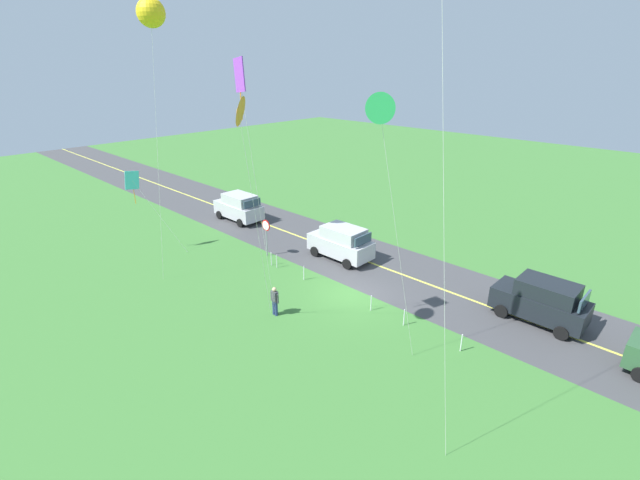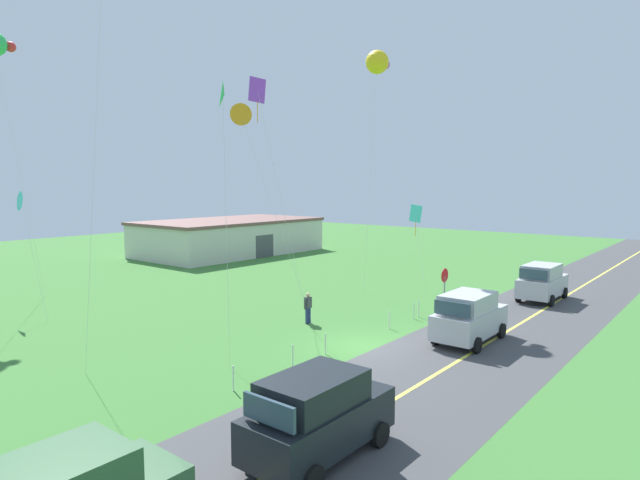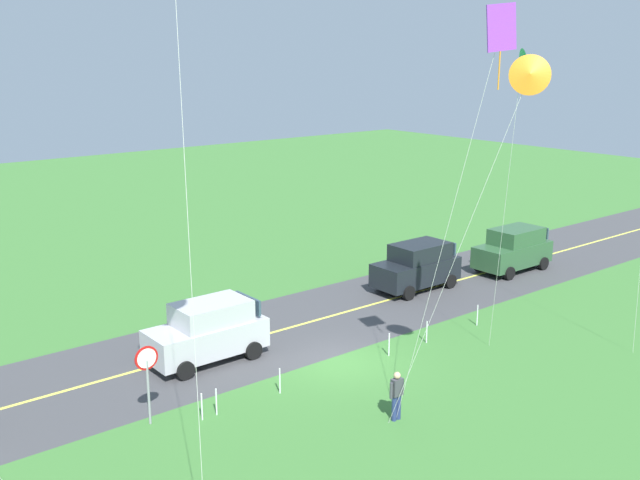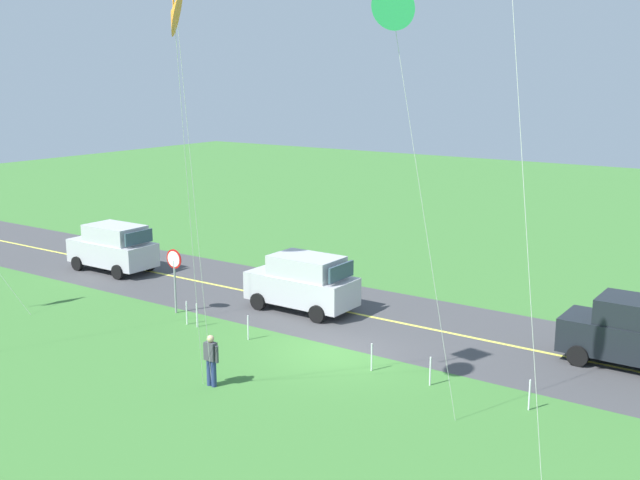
{
  "view_description": "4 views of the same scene",
  "coord_description": "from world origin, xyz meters",
  "px_view_note": "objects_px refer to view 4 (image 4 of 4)",
  "views": [
    {
      "loc": [
        -13.72,
        17.1,
        12.24
      ],
      "look_at": [
        0.85,
        1.84,
        3.62
      ],
      "focal_mm": 24.65,
      "sensor_mm": 36.0,
      "label": 1
    },
    {
      "loc": [
        -18.74,
        -12.72,
        7.07
      ],
      "look_at": [
        -0.07,
        2.38,
        4.57
      ],
      "focal_mm": 29.81,
      "sensor_mm": 36.0,
      "label": 2
    },
    {
      "loc": [
        16.68,
        19.49,
        11.17
      ],
      "look_at": [
        1.41,
        0.52,
        4.98
      ],
      "focal_mm": 41.9,
      "sensor_mm": 36.0,
      "label": 3
    },
    {
      "loc": [
        -13.42,
        20.37,
        9.18
      ],
      "look_at": [
        0.8,
        -0.17,
        3.76
      ],
      "focal_mm": 42.99,
      "sensor_mm": 36.0,
      "label": 4
    }
  ],
  "objects_px": {
    "car_suv_foreground": "(303,282)",
    "kite_cyan_top": "(174,14)",
    "stop_sign": "(174,268)",
    "kite_yellow_high": "(392,10)",
    "car_parked_east_near": "(113,247)",
    "car_parked_west_near": "(636,332)",
    "person_adult_near": "(211,359)"
  },
  "relations": [
    {
      "from": "car_parked_west_near",
      "to": "stop_sign",
      "type": "xyz_separation_m",
      "value": [
        16.17,
        4.28,
        0.65
      ]
    },
    {
      "from": "kite_yellow_high",
      "to": "car_parked_east_near",
      "type": "bearing_deg",
      "value": -20.8
    },
    {
      "from": "stop_sign",
      "to": "kite_cyan_top",
      "type": "relative_size",
      "value": 0.23
    },
    {
      "from": "car_parked_east_near",
      "to": "kite_cyan_top",
      "type": "distance_m",
      "value": 20.56
    },
    {
      "from": "person_adult_near",
      "to": "kite_cyan_top",
      "type": "relative_size",
      "value": 0.14
    },
    {
      "from": "stop_sign",
      "to": "kite_yellow_high",
      "type": "xyz_separation_m",
      "value": [
        -11.85,
        4.18,
        8.85
      ]
    },
    {
      "from": "person_adult_near",
      "to": "kite_yellow_high",
      "type": "bearing_deg",
      "value": -126.61
    },
    {
      "from": "person_adult_near",
      "to": "kite_yellow_high",
      "type": "relative_size",
      "value": 0.14
    },
    {
      "from": "stop_sign",
      "to": "kite_yellow_high",
      "type": "bearing_deg",
      "value": 160.58
    },
    {
      "from": "car_parked_west_near",
      "to": "stop_sign",
      "type": "distance_m",
      "value": 16.74
    },
    {
      "from": "kite_yellow_high",
      "to": "kite_cyan_top",
      "type": "relative_size",
      "value": 1.01
    },
    {
      "from": "car_parked_west_near",
      "to": "kite_yellow_high",
      "type": "height_order",
      "value": "kite_yellow_high"
    },
    {
      "from": "stop_sign",
      "to": "car_parked_east_near",
      "type": "bearing_deg",
      "value": -23.04
    },
    {
      "from": "car_parked_west_near",
      "to": "kite_yellow_high",
      "type": "bearing_deg",
      "value": 62.96
    },
    {
      "from": "car_parked_east_near",
      "to": "person_adult_near",
      "type": "distance_m",
      "value": 15.28
    },
    {
      "from": "car_parked_west_near",
      "to": "stop_sign",
      "type": "bearing_deg",
      "value": 14.83
    },
    {
      "from": "stop_sign",
      "to": "kite_cyan_top",
      "type": "distance_m",
      "value": 13.89
    },
    {
      "from": "kite_yellow_high",
      "to": "car_suv_foreground",
      "type": "bearing_deg",
      "value": -42.58
    },
    {
      "from": "car_parked_east_near",
      "to": "person_adult_near",
      "type": "bearing_deg",
      "value": 150.11
    },
    {
      "from": "car_suv_foreground",
      "to": "person_adult_near",
      "type": "bearing_deg",
      "value": 105.83
    },
    {
      "from": "car_parked_west_near",
      "to": "kite_yellow_high",
      "type": "distance_m",
      "value": 13.43
    },
    {
      "from": "car_parked_east_near",
      "to": "kite_yellow_high",
      "type": "bearing_deg",
      "value": 159.2
    },
    {
      "from": "kite_cyan_top",
      "to": "car_suv_foreground",
      "type": "bearing_deg",
      "value": -69.12
    },
    {
      "from": "kite_cyan_top",
      "to": "stop_sign",
      "type": "bearing_deg",
      "value": -42.92
    },
    {
      "from": "car_suv_foreground",
      "to": "kite_cyan_top",
      "type": "height_order",
      "value": "kite_cyan_top"
    },
    {
      "from": "car_suv_foreground",
      "to": "kite_cyan_top",
      "type": "relative_size",
      "value": 0.4
    },
    {
      "from": "car_parked_west_near",
      "to": "kite_cyan_top",
      "type": "height_order",
      "value": "kite_cyan_top"
    },
    {
      "from": "car_suv_foreground",
      "to": "car_parked_east_near",
      "type": "height_order",
      "value": "same"
    },
    {
      "from": "car_parked_west_near",
      "to": "car_parked_east_near",
      "type": "relative_size",
      "value": 1.0
    },
    {
      "from": "kite_cyan_top",
      "to": "person_adult_near",
      "type": "bearing_deg",
      "value": -56.9
    },
    {
      "from": "car_parked_east_near",
      "to": "person_adult_near",
      "type": "height_order",
      "value": "car_parked_east_near"
    },
    {
      "from": "car_parked_east_near",
      "to": "car_parked_west_near",
      "type": "bearing_deg",
      "value": -176.96
    }
  ]
}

